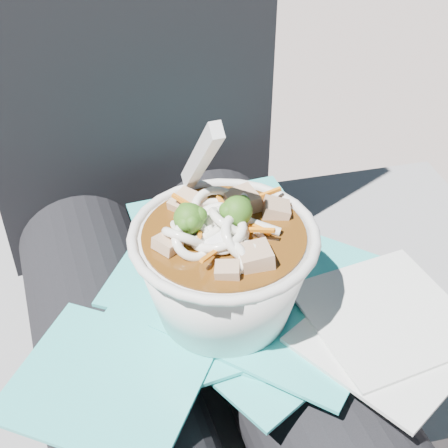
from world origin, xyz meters
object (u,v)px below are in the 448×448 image
object	(u,v)px
person_body	(174,281)
plastic_bag	(230,289)
stone_ledge	(174,410)
lap	(200,361)
udon_bowl	(223,262)

from	to	relation	value
person_body	plastic_bag	world-z (taller)	person_body
stone_ledge	plastic_bag	world-z (taller)	plastic_bag
lap	person_body	world-z (taller)	person_body
lap	person_body	size ratio (longest dim) A/B	0.49
lap	plastic_bag	bearing A→B (deg)	15.31
person_body	udon_bowl	bearing A→B (deg)	-80.61
stone_ledge	lap	xyz separation A→B (m)	(0.00, -0.15, 0.29)
plastic_bag	udon_bowl	size ratio (longest dim) A/B	2.09
stone_ledge	plastic_bag	xyz separation A→B (m)	(0.04, -0.14, 0.37)
stone_ledge	person_body	size ratio (longest dim) A/B	1.02
person_body	plastic_bag	distance (m)	0.10
stone_ledge	person_body	world-z (taller)	person_body
lap	udon_bowl	xyz separation A→B (m)	(0.02, -0.02, 0.15)
stone_ledge	lap	distance (m)	0.32
stone_ledge	udon_bowl	world-z (taller)	udon_bowl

